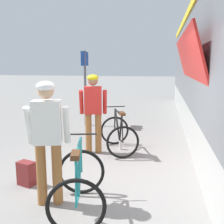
{
  "coord_description": "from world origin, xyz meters",
  "views": [
    {
      "loc": [
        0.88,
        -4.17,
        1.98
      ],
      "look_at": [
        -0.09,
        0.89,
        1.05
      ],
      "focal_mm": 42.55,
      "sensor_mm": 36.0,
      "label": 1
    }
  ],
  "objects_px": {
    "cyclist_near_in_red": "(93,107)",
    "bicycle_near_black": "(118,134)",
    "cyclist_far_in_white": "(48,132)",
    "bicycle_far_teal": "(79,184)",
    "backpack_on_platform": "(26,173)",
    "water_bottle_near_the_bikes": "(121,145)",
    "platform_sign_post": "(85,76)"
  },
  "relations": [
    {
      "from": "cyclist_near_in_red",
      "to": "bicycle_near_black",
      "type": "bearing_deg",
      "value": 20.58
    },
    {
      "from": "cyclist_far_in_white",
      "to": "bicycle_far_teal",
      "type": "bearing_deg",
      "value": -16.06
    },
    {
      "from": "cyclist_far_in_white",
      "to": "backpack_on_platform",
      "type": "xyz_separation_m",
      "value": [
        -0.63,
        0.48,
        -0.85
      ]
    },
    {
      "from": "cyclist_near_in_red",
      "to": "bicycle_near_black",
      "type": "xyz_separation_m",
      "value": [
        0.54,
        0.2,
        -0.65
      ]
    },
    {
      "from": "bicycle_far_teal",
      "to": "cyclist_near_in_red",
      "type": "bearing_deg",
      "value": 100.29
    },
    {
      "from": "water_bottle_near_the_bikes",
      "to": "cyclist_near_in_red",
      "type": "bearing_deg",
      "value": -151.07
    },
    {
      "from": "water_bottle_near_the_bikes",
      "to": "platform_sign_post",
      "type": "height_order",
      "value": "platform_sign_post"
    },
    {
      "from": "cyclist_far_in_white",
      "to": "bicycle_near_black",
      "type": "relative_size",
      "value": 1.41
    },
    {
      "from": "bicycle_near_black",
      "to": "backpack_on_platform",
      "type": "distance_m",
      "value": 2.36
    },
    {
      "from": "backpack_on_platform",
      "to": "water_bottle_near_the_bikes",
      "type": "xyz_separation_m",
      "value": [
        1.24,
        2.13,
        -0.1
      ]
    },
    {
      "from": "cyclist_near_in_red",
      "to": "bicycle_far_teal",
      "type": "distance_m",
      "value": 2.56
    },
    {
      "from": "cyclist_near_in_red",
      "to": "bicycle_far_teal",
      "type": "xyz_separation_m",
      "value": [
        0.44,
        -2.44,
        -0.65
      ]
    },
    {
      "from": "cyclist_near_in_red",
      "to": "bicycle_near_black",
      "type": "distance_m",
      "value": 0.87
    },
    {
      "from": "cyclist_near_in_red",
      "to": "backpack_on_platform",
      "type": "xyz_separation_m",
      "value": [
        -0.67,
        -1.82,
        -0.85
      ]
    },
    {
      "from": "cyclist_far_in_white",
      "to": "water_bottle_near_the_bikes",
      "type": "bearing_deg",
      "value": 76.85
    },
    {
      "from": "cyclist_near_in_red",
      "to": "bicycle_near_black",
      "type": "height_order",
      "value": "cyclist_near_in_red"
    },
    {
      "from": "bicycle_near_black",
      "to": "backpack_on_platform",
      "type": "xyz_separation_m",
      "value": [
        -1.21,
        -2.02,
        -0.2
      ]
    },
    {
      "from": "cyclist_near_in_red",
      "to": "cyclist_far_in_white",
      "type": "bearing_deg",
      "value": -91.01
    },
    {
      "from": "cyclist_far_in_white",
      "to": "water_bottle_near_the_bikes",
      "type": "distance_m",
      "value": 2.85
    },
    {
      "from": "bicycle_far_teal",
      "to": "water_bottle_near_the_bikes",
      "type": "relative_size",
      "value": 5.97
    },
    {
      "from": "cyclist_far_in_white",
      "to": "platform_sign_post",
      "type": "bearing_deg",
      "value": 100.52
    },
    {
      "from": "backpack_on_platform",
      "to": "bicycle_far_teal",
      "type": "bearing_deg",
      "value": -10.66
    },
    {
      "from": "bicycle_far_teal",
      "to": "backpack_on_platform",
      "type": "distance_m",
      "value": 1.29
    },
    {
      "from": "platform_sign_post",
      "to": "water_bottle_near_the_bikes",
      "type": "bearing_deg",
      "value": -56.39
    },
    {
      "from": "cyclist_far_in_white",
      "to": "water_bottle_near_the_bikes",
      "type": "xyz_separation_m",
      "value": [
        0.61,
        2.61,
        -0.95
      ]
    },
    {
      "from": "bicycle_near_black",
      "to": "water_bottle_near_the_bikes",
      "type": "distance_m",
      "value": 0.32
    },
    {
      "from": "water_bottle_near_the_bikes",
      "to": "bicycle_far_teal",
      "type": "bearing_deg",
      "value": -92.65
    },
    {
      "from": "backpack_on_platform",
      "to": "platform_sign_post",
      "type": "relative_size",
      "value": 0.17
    },
    {
      "from": "backpack_on_platform",
      "to": "water_bottle_near_the_bikes",
      "type": "height_order",
      "value": "backpack_on_platform"
    },
    {
      "from": "backpack_on_platform",
      "to": "platform_sign_post",
      "type": "bearing_deg",
      "value": 112.04
    },
    {
      "from": "bicycle_near_black",
      "to": "cyclist_near_in_red",
      "type": "bearing_deg",
      "value": -159.42
    },
    {
      "from": "backpack_on_platform",
      "to": "cyclist_far_in_white",
      "type": "bearing_deg",
      "value": -18.87
    }
  ]
}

